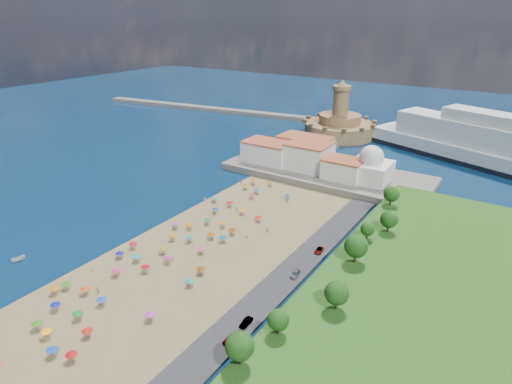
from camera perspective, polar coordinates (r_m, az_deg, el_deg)
The scene contains 12 objects.
ground at distance 140.91m, azimuth -6.99°, elevation -5.97°, with size 700.00×700.00×0.00m, color #071938.
terrace at distance 192.46m, azimuth 9.38°, elevation 2.49°, with size 90.00×36.00×3.00m, color #59544C.
jetty at distance 231.41m, azimuth 8.02°, elevation 6.00°, with size 18.00×70.00×2.40m, color #59544C.
breakwater at distance 318.69m, azimuth -4.61°, elevation 10.82°, with size 200.00×7.00×2.60m, color #59544C.
waterfront_buildings at distance 196.17m, azimuth 6.10°, elevation 5.04°, with size 57.00×29.00×11.00m.
domed_building at distance 181.64m, azimuth 15.01°, elevation 3.26°, with size 16.00×16.00×15.00m.
fortress at distance 256.55m, azimuth 11.04°, elevation 8.74°, with size 40.00×40.00×32.40m.
cruise_ship at distance 225.94m, azimuth 30.80°, elevation 4.61°, with size 138.98×66.20×30.59m.
beach_parasols at distance 132.37m, azimuth -11.36°, elevation -7.25°, with size 32.33×118.53×2.20m.
beachgoers at distance 145.40m, azimuth -5.94°, elevation -4.45°, with size 34.54×83.76×1.85m.
parked_cars at distance 114.82m, azimuth 3.59°, elevation -12.42°, with size 2.63×49.55×1.35m.
hillside_trees at distance 108.80m, azimuth 10.59°, elevation -9.40°, with size 15.40×112.21×8.04m.
Camera 1 is at (81.38, -93.04, 67.67)m, focal length 30.00 mm.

